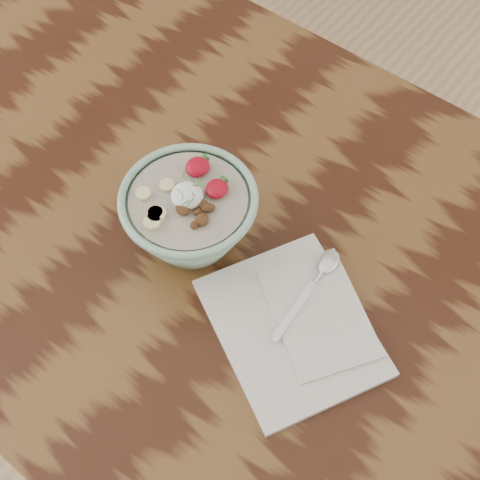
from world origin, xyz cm
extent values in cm
cube|color=#32170C|center=(0.00, 0.00, 73.00)|extent=(160.00, 90.00, 4.00)
cylinder|color=#4C2D19|center=(-72.00, 37.00, 35.50)|extent=(7.00, 7.00, 71.00)
cylinder|color=#89B89B|center=(8.25, -4.93, 75.62)|extent=(8.74, 8.74, 1.25)
torus|color=#89B89B|center=(8.25, -4.93, 85.83)|extent=(19.88, 19.88, 1.14)
cylinder|color=#B6AD97|center=(8.25, -4.93, 85.20)|extent=(16.86, 16.86, 1.04)
ellipsoid|color=white|center=(8.23, -5.00, 86.61)|extent=(4.60, 4.60, 2.53)
ellipsoid|color=maroon|center=(6.13, -0.27, 86.65)|extent=(3.39, 3.73, 1.87)
cone|color=#286623|center=(6.13, 1.26, 86.95)|extent=(1.40, 1.03, 1.52)
ellipsoid|color=maroon|center=(10.73, -1.52, 86.58)|extent=(3.14, 3.45, 1.73)
cone|color=#286623|center=(10.73, -0.10, 86.88)|extent=(1.40, 1.03, 1.52)
cylinder|color=beige|center=(2.94, -8.37, 86.12)|extent=(2.20, 2.20, 0.70)
cylinder|color=beige|center=(4.58, -5.24, 86.12)|extent=(2.12, 2.12, 0.70)
cylinder|color=beige|center=(6.75, -9.82, 86.12)|extent=(2.69, 2.69, 0.70)
cylinder|color=beige|center=(6.49, -9.74, 86.12)|extent=(2.11, 2.11, 0.70)
cylinder|color=beige|center=(7.14, -11.15, 86.12)|extent=(2.44, 2.44, 0.70)
ellipsoid|color=#583319|center=(10.65, -4.58, 86.25)|extent=(1.80, 1.77, 1.17)
ellipsoid|color=#583319|center=(10.96, -6.06, 86.19)|extent=(1.32, 1.55, 0.78)
ellipsoid|color=#583319|center=(12.34, -6.75, 86.38)|extent=(1.94, 2.04, 1.48)
ellipsoid|color=#583319|center=(12.01, -7.98, 86.17)|extent=(1.68, 1.71, 0.93)
ellipsoid|color=#583319|center=(9.19, -7.01, 86.41)|extent=(2.26, 2.08, 1.27)
ellipsoid|color=#583319|center=(11.74, -4.72, 86.43)|extent=(2.44, 2.44, 1.17)
ellipsoid|color=#583319|center=(12.12, -6.83, 86.24)|extent=(1.50, 1.63, 0.91)
cylinder|color=#438438|center=(8.86, -2.71, 87.72)|extent=(1.84, 0.60, 0.24)
cylinder|color=#438438|center=(9.17, -4.86, 87.72)|extent=(1.21, 0.65, 0.22)
cylinder|color=#438438|center=(8.78, -3.39, 87.72)|extent=(1.07, 0.79, 0.22)
cylinder|color=#438438|center=(8.61, -2.69, 87.72)|extent=(0.36, 1.35, 0.23)
cylinder|color=#438438|center=(7.56, -3.13, 87.72)|extent=(1.62, 0.66, 0.24)
cylinder|color=#438438|center=(9.92, -6.25, 87.72)|extent=(0.39, 1.86, 0.24)
cylinder|color=#438438|center=(7.66, -5.68, 87.72)|extent=(1.26, 0.47, 0.22)
cylinder|color=#438438|center=(8.33, -5.25, 87.72)|extent=(1.13, 1.07, 0.23)
cylinder|color=#438438|center=(9.15, -2.96, 87.72)|extent=(1.06, 0.70, 0.22)
cylinder|color=#438438|center=(9.50, -6.59, 87.72)|extent=(0.48, 1.16, 0.22)
cylinder|color=#438438|center=(6.08, -3.14, 87.72)|extent=(0.85, 1.22, 0.23)
cylinder|color=#438438|center=(8.38, -5.99, 87.72)|extent=(0.78, 1.09, 0.22)
cube|color=silver|center=(28.92, -7.65, 75.48)|extent=(31.34, 29.28, 0.96)
cube|color=silver|center=(30.84, -3.82, 76.24)|extent=(22.03, 20.39, 0.57)
cube|color=silver|center=(28.09, -5.99, 76.70)|extent=(1.87, 11.02, 0.33)
cylinder|color=silver|center=(27.57, 0.91, 76.87)|extent=(0.88, 2.90, 0.67)
ellipsoid|color=silver|center=(27.37, 3.65, 76.99)|extent=(3.24, 4.59, 0.91)
camera|label=1|loc=(47.80, -43.48, 161.86)|focal=50.00mm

